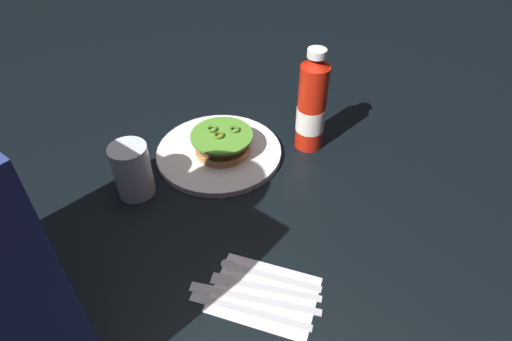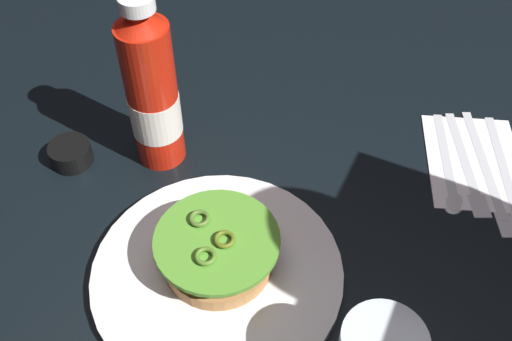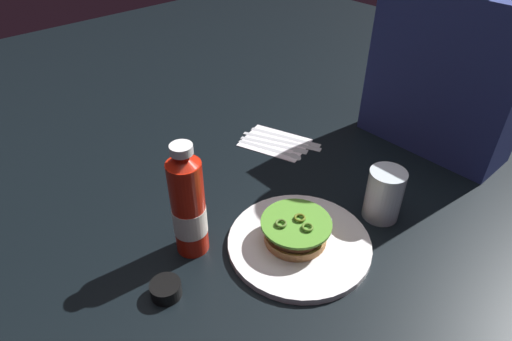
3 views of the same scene
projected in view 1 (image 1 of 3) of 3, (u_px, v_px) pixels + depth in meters
name	position (u px, v px, depth m)	size (l,w,h in m)	color
ground_plane	(271.00, 177.00, 0.93)	(3.00, 3.00, 0.00)	black
dinner_plate	(219.00, 152.00, 0.98)	(0.28, 0.28, 0.01)	white
burger_sandwich	(222.00, 143.00, 0.95)	(0.14, 0.14, 0.05)	#B88049
ketchup_bottle	(312.00, 107.00, 0.94)	(0.06, 0.06, 0.24)	red
water_glass	(132.00, 170.00, 0.85)	(0.08, 0.08, 0.11)	silver
condiment_cup	(309.00, 112.00, 1.09)	(0.05, 0.05, 0.03)	black
napkin	(264.00, 294.00, 0.71)	(0.17, 0.12, 0.00)	white
spoon_utensil	(255.00, 271.00, 0.74)	(0.17, 0.08, 0.00)	silver
fork_utensil	(255.00, 285.00, 0.72)	(0.18, 0.10, 0.00)	silver
butter_knife	(246.00, 296.00, 0.70)	(0.20, 0.11, 0.00)	silver
steak_knife	(242.00, 308.00, 0.69)	(0.19, 0.09, 0.00)	silver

